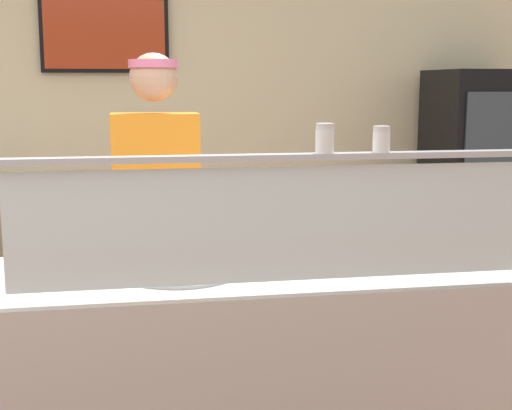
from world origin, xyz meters
TOP-DOWN VIEW (x-y plane):
  - shop_rear_unit at (0.96, 2.68)m, footprint 6.34×0.13m
  - serving_counter at (0.97, 0.36)m, footprint 1.94×0.72m
  - sneeze_guard at (0.97, 0.06)m, footprint 1.77×0.06m
  - pizza_tray at (0.69, 0.37)m, footprint 0.45×0.45m
  - pizza_server at (0.65, 0.35)m, footprint 0.10×0.29m
  - parmesan_shaker at (1.13, 0.06)m, footprint 0.06×0.06m
  - pepper_flake_shaker at (1.32, 0.06)m, footprint 0.06×0.06m
  - worker_figure at (0.63, 1.01)m, footprint 0.41×0.50m
  - drink_fridge at (2.83, 2.23)m, footprint 0.67×0.62m

SIDE VIEW (x-z plane):
  - serving_counter at x=0.97m, z-range 0.00..0.95m
  - drink_fridge at x=2.83m, z-range 0.00..1.72m
  - pizza_tray at x=0.69m, z-range 0.95..0.98m
  - pizza_server at x=0.65m, z-range 0.99..0.99m
  - worker_figure at x=0.63m, z-range 0.13..1.89m
  - sneeze_guard at x=0.97m, z-range 1.01..1.47m
  - shop_rear_unit at x=0.96m, z-range 0.01..2.71m
  - pepper_flake_shaker at x=1.32m, z-range 1.40..1.49m
  - parmesan_shaker at x=1.13m, z-range 1.40..1.50m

